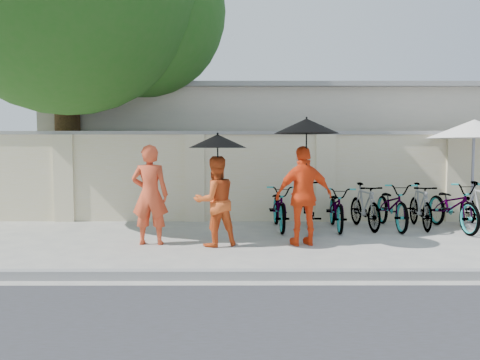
{
  "coord_description": "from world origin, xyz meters",
  "views": [
    {
      "loc": [
        0.01,
        -7.65,
        1.71
      ],
      "look_at": [
        0.03,
        1.03,
        1.1
      ],
      "focal_mm": 35.0,
      "sensor_mm": 36.0,
      "label": 1
    }
  ],
  "objects_px": {
    "patio_umbrella": "(474,130)",
    "monk_left": "(150,195)",
    "monk_center": "(215,201)",
    "monk_right": "(304,196)"
  },
  "relations": [
    {
      "from": "monk_right",
      "to": "patio_umbrella",
      "type": "height_order",
      "value": "patio_umbrella"
    },
    {
      "from": "patio_umbrella",
      "to": "monk_center",
      "type": "bearing_deg",
      "value": -160.5
    },
    {
      "from": "monk_center",
      "to": "monk_right",
      "type": "bearing_deg",
      "value": 157.45
    },
    {
      "from": "monk_left",
      "to": "monk_center",
      "type": "xyz_separation_m",
      "value": [
        1.15,
        -0.13,
        -0.1
      ]
    },
    {
      "from": "monk_center",
      "to": "monk_right",
      "type": "xyz_separation_m",
      "value": [
        1.54,
        0.06,
        0.09
      ]
    },
    {
      "from": "patio_umbrella",
      "to": "monk_left",
      "type": "bearing_deg",
      "value": -164.8
    },
    {
      "from": "monk_center",
      "to": "patio_umbrella",
      "type": "bearing_deg",
      "value": 174.86
    },
    {
      "from": "monk_right",
      "to": "patio_umbrella",
      "type": "xyz_separation_m",
      "value": [
        3.86,
        1.86,
        1.21
      ]
    },
    {
      "from": "monk_center",
      "to": "monk_right",
      "type": "height_order",
      "value": "monk_right"
    },
    {
      "from": "monk_left",
      "to": "monk_center",
      "type": "relative_size",
      "value": 1.13
    }
  ]
}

